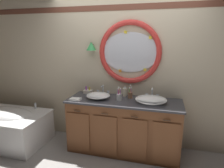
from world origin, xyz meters
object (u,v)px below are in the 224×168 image
at_px(sink_basin_right, 151,100).
at_px(soap_dispenser, 125,92).
at_px(sink_basin_left, 98,96).
at_px(bathtub, 4,124).
at_px(toiletry_basket, 88,91).
at_px(toothbrush_holder_right, 130,95).
at_px(toothbrush_holder_left, 119,97).
at_px(folded_hand_towel, 75,99).

height_order(sink_basin_right, soap_dispenser, soap_dispenser).
distance_m(sink_basin_right, soap_dispenser, 0.52).
xyz_separation_m(sink_basin_left, soap_dispenser, (0.39, 0.25, 0.02)).
distance_m(bathtub, sink_basin_left, 1.82).
bearing_deg(toiletry_basket, sink_basin_right, -12.06).
height_order(toothbrush_holder_right, toiletry_basket, toothbrush_holder_right).
height_order(toothbrush_holder_left, toiletry_basket, toothbrush_holder_left).
relative_size(sink_basin_left, toothbrush_holder_left, 1.76).
bearing_deg(folded_hand_towel, toothbrush_holder_left, 15.02).
bearing_deg(sink_basin_right, toothbrush_holder_right, 155.80).
distance_m(toothbrush_holder_left, toothbrush_holder_right, 0.22).
height_order(toothbrush_holder_right, folded_hand_towel, toothbrush_holder_right).
xyz_separation_m(sink_basin_left, toothbrush_holder_right, (0.50, 0.16, 0.01)).
relative_size(sink_basin_left, toiletry_basket, 2.68).
height_order(bathtub, toothbrush_holder_right, toothbrush_holder_right).
bearing_deg(toothbrush_holder_right, sink_basin_left, -162.69).
bearing_deg(bathtub, sink_basin_right, 5.87).
distance_m(bathtub, toiletry_basket, 1.62).
distance_m(sink_basin_right, toothbrush_holder_right, 0.38).
xyz_separation_m(toothbrush_holder_right, soap_dispenser, (-0.11, 0.09, 0.01)).
relative_size(bathtub, toiletry_basket, 10.65).
xyz_separation_m(sink_basin_left, toiletry_basket, (-0.28, 0.24, -0.02)).
relative_size(soap_dispenser, toiletry_basket, 1.17).
xyz_separation_m(sink_basin_right, toothbrush_holder_left, (-0.50, -0.00, 0.01)).
bearing_deg(toothbrush_holder_right, folded_hand_towel, -157.81).
relative_size(sink_basin_right, folded_hand_towel, 2.65).
relative_size(sink_basin_right, toothbrush_holder_left, 2.18).
bearing_deg(sink_basin_left, toothbrush_holder_left, -0.08).
distance_m(sink_basin_left, sink_basin_right, 0.85).
bearing_deg(sink_basin_right, soap_dispenser, 151.27).
distance_m(sink_basin_right, toiletry_basket, 1.15).
relative_size(soap_dispenser, folded_hand_towel, 0.93).
xyz_separation_m(sink_basin_right, toothbrush_holder_right, (-0.35, 0.16, 0.01)).
xyz_separation_m(sink_basin_right, folded_hand_towel, (-1.17, -0.18, -0.04)).
relative_size(sink_basin_left, soap_dispenser, 2.29).
bearing_deg(sink_basin_left, bathtub, -171.25).
bearing_deg(soap_dispenser, toothbrush_holder_left, -100.10).
bearing_deg(sink_basin_left, toiletry_basket, 139.24).
bearing_deg(bathtub, toothbrush_holder_right, 10.75).
bearing_deg(bathtub, toiletry_basket, 19.45).
xyz_separation_m(toothbrush_holder_left, soap_dispenser, (0.04, 0.25, 0.01)).
bearing_deg(sink_basin_left, sink_basin_right, -0.00).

